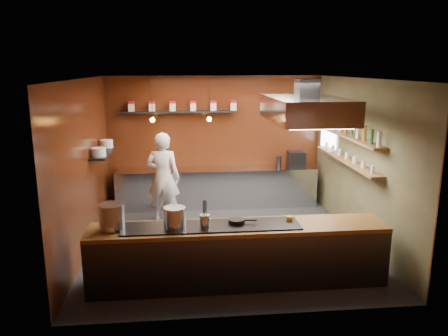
{
  "coord_description": "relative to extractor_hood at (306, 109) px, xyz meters",
  "views": [
    {
      "loc": [
        -0.82,
        -7.6,
        3.21
      ],
      "look_at": [
        -0.01,
        0.4,
        1.33
      ],
      "focal_mm": 35.0,
      "sensor_mm": 36.0,
      "label": 1
    }
  ],
  "objects": [
    {
      "name": "stockpot_small",
      "position": [
        -2.23,
        -1.22,
        -1.42
      ],
      "size": [
        0.38,
        0.38,
        0.3
      ],
      "primitive_type": "cylinder",
      "rotation": [
        0.0,
        0.0,
        0.21
      ],
      "color": "silver",
      "rests_on": "pass_counter"
    },
    {
      "name": "floor",
      "position": [
        -1.3,
        0.4,
        -2.51
      ],
      "size": [
        5.0,
        5.0,
        0.0
      ],
      "primitive_type": "plane",
      "color": "black",
      "rests_on": "ground"
    },
    {
      "name": "bottles",
      "position": [
        1.04,
        0.7,
        -0.45
      ],
      "size": [
        0.06,
        2.66,
        0.24
      ],
      "color": "silver",
      "rests_on": "bottle_shelf_upper"
    },
    {
      "name": "wine_glasses",
      "position": [
        1.04,
        0.7,
        -0.97
      ],
      "size": [
        0.07,
        2.37,
        0.13
      ],
      "color": "silver",
      "rests_on": "bottle_shelf_lower"
    },
    {
      "name": "espresso_machine",
      "position": [
        0.55,
        2.52,
        -1.42
      ],
      "size": [
        0.38,
        0.36,
        0.38
      ],
      "primitive_type": "cube",
      "rotation": [
        0.0,
        0.0,
        -0.01
      ],
      "color": "black",
      "rests_on": "prep_counter"
    },
    {
      "name": "butter_jar",
      "position": [
        -0.51,
        -1.11,
        -1.54
      ],
      "size": [
        0.11,
        0.11,
        0.08
      ],
      "primitive_type": "cylinder",
      "rotation": [
        0.0,
        0.0,
        -0.2
      ],
      "color": "gold",
      "rests_on": "pass_counter"
    },
    {
      "name": "frying_pan",
      "position": [
        -1.32,
        -1.15,
        -1.53
      ],
      "size": [
        0.42,
        0.25,
        0.06
      ],
      "color": "black",
      "rests_on": "pass_counter"
    },
    {
      "name": "stockpot_large",
      "position": [
        -3.13,
        -1.17,
        -1.39
      ],
      "size": [
        0.46,
        0.46,
        0.36
      ],
      "primitive_type": "cylinder",
      "rotation": [
        0.0,
        0.0,
        0.31
      ],
      "color": "#B2B4B9",
      "rests_on": "pass_counter"
    },
    {
      "name": "pendant_right",
      "position": [
        -1.5,
        2.1,
        -0.35
      ],
      "size": [
        0.1,
        0.1,
        0.95
      ],
      "color": "black",
      "rests_on": "ceiling"
    },
    {
      "name": "bottle_shelf_lower",
      "position": [
        1.04,
        0.7,
        -1.06
      ],
      "size": [
        0.26,
        2.8,
        0.04
      ],
      "primitive_type": "cube",
      "color": "brown",
      "rests_on": "right_wall"
    },
    {
      "name": "plate_stacks",
      "position": [
        -3.64,
        1.4,
        -0.86
      ],
      "size": [
        0.26,
        1.16,
        0.16
      ],
      "color": "silver",
      "rests_on": "plate_shelf"
    },
    {
      "name": "bottle_shelf_upper",
      "position": [
        1.04,
        0.7,
        -0.59
      ],
      "size": [
        0.26,
        2.8,
        0.04
      ],
      "primitive_type": "cube",
      "color": "brown",
      "rests_on": "right_wall"
    },
    {
      "name": "pendant_left",
      "position": [
        -2.7,
        2.1,
        -0.35
      ],
      "size": [
        0.1,
        0.1,
        0.95
      ],
      "color": "black",
      "rests_on": "ceiling"
    },
    {
      "name": "chef",
      "position": [
        -2.5,
        1.68,
        -1.56
      ],
      "size": [
        0.76,
        0.58,
        1.9
      ],
      "primitive_type": "imported",
      "rotation": [
        0.0,
        0.0,
        2.95
      ],
      "color": "silver",
      "rests_on": "floor"
    },
    {
      "name": "prep_counter",
      "position": [
        -1.3,
        2.57,
        -2.06
      ],
      "size": [
        4.6,
        0.65,
        0.9
      ],
      "primitive_type": "cube",
      "color": "silver",
      "rests_on": "floor"
    },
    {
      "name": "pass_counter",
      "position": [
        -1.3,
        -1.2,
        -2.04
      ],
      "size": [
        4.4,
        0.72,
        0.94
      ],
      "color": "#38383D",
      "rests_on": "floor"
    },
    {
      "name": "left_wall",
      "position": [
        -3.8,
        0.4,
        -1.01
      ],
      "size": [
        0.0,
        5.0,
        5.0
      ],
      "primitive_type": "plane",
      "rotation": [
        1.57,
        0.0,
        1.57
      ],
      "color": "black",
      "rests_on": "ground"
    },
    {
      "name": "utensil_crock",
      "position": [
        -1.8,
        -1.27,
        -1.47
      ],
      "size": [
        0.17,
        0.17,
        0.19
      ],
      "primitive_type": "cylinder",
      "rotation": [
        0.0,
        0.0,
        0.18
      ],
      "color": "silver",
      "rests_on": "pass_counter"
    },
    {
      "name": "back_wall",
      "position": [
        -1.3,
        2.9,
        -1.01
      ],
      "size": [
        5.0,
        0.0,
        5.0
      ],
      "primitive_type": "plane",
      "rotation": [
        1.57,
        0.0,
        0.0
      ],
      "color": "black",
      "rests_on": "ground"
    },
    {
      "name": "storage_tins",
      "position": [
        -2.05,
        2.76,
        -0.17
      ],
      "size": [
        2.43,
        0.13,
        0.22
      ],
      "color": "beige",
      "rests_on": "tin_shelf"
    },
    {
      "name": "plate_shelf",
      "position": [
        -3.64,
        1.4,
        -0.96
      ],
      "size": [
        0.3,
        1.4,
        0.04
      ],
      "primitive_type": "cube",
      "color": "black",
      "rests_on": "left_wall"
    },
    {
      "name": "right_wall",
      "position": [
        1.2,
        0.4,
        -1.01
      ],
      "size": [
        0.0,
        5.0,
        5.0
      ],
      "primitive_type": "plane",
      "rotation": [
        1.57,
        0.0,
        -1.57
      ],
      "color": "#424025",
      "rests_on": "ground"
    },
    {
      "name": "window_pane",
      "position": [
        1.15,
        2.1,
        -0.61
      ],
      "size": [
        0.0,
        1.0,
        1.0
      ],
      "primitive_type": "plane",
      "rotation": [
        1.57,
        0.0,
        -1.57
      ],
      "color": "white",
      "rests_on": "right_wall"
    },
    {
      "name": "ceiling",
      "position": [
        -1.3,
        0.4,
        0.49
      ],
      "size": [
        5.0,
        5.0,
        0.0
      ],
      "primitive_type": "plane",
      "rotation": [
        3.14,
        0.0,
        0.0
      ],
      "color": "silver",
      "rests_on": "back_wall"
    },
    {
      "name": "tin_shelf",
      "position": [
        -2.2,
        2.76,
        -0.31
      ],
      "size": [
        2.6,
        0.26,
        0.04
      ],
      "primitive_type": "cube",
      "color": "black",
      "rests_on": "back_wall"
    },
    {
      "name": "extractor_hood",
      "position": [
        0.0,
        0.0,
        0.0
      ],
      "size": [
        1.2,
        2.0,
        0.72
      ],
      "color": "#38383D",
      "rests_on": "ceiling"
    }
  ]
}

